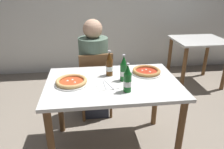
{
  "coord_description": "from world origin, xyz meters",
  "views": [
    {
      "loc": [
        -0.22,
        -1.75,
        1.58
      ],
      "look_at": [
        0.0,
        0.05,
        0.8
      ],
      "focal_mm": 34.49,
      "sensor_mm": 36.0,
      "label": 1
    }
  ],
  "objects_px": {
    "dining_table_background": "(198,49)",
    "beer_bottle_center": "(109,65)",
    "beer_bottle_left": "(124,70)",
    "napkin_with_cutlery": "(107,85)",
    "diner_seated": "(94,72)",
    "pizza_margherita_near": "(71,82)",
    "beer_bottle_right": "(127,80)",
    "dining_table_main": "(113,93)",
    "pizza_marinara_far": "(146,71)",
    "chair_behind_table": "(95,81)"
  },
  "relations": [
    {
      "from": "pizza_margherita_near",
      "to": "beer_bottle_center",
      "type": "height_order",
      "value": "beer_bottle_center"
    },
    {
      "from": "napkin_with_cutlery",
      "to": "beer_bottle_center",
      "type": "bearing_deg",
      "value": 78.11
    },
    {
      "from": "beer_bottle_left",
      "to": "diner_seated",
      "type": "bearing_deg",
      "value": 110.75
    },
    {
      "from": "beer_bottle_center",
      "to": "beer_bottle_right",
      "type": "height_order",
      "value": "same"
    },
    {
      "from": "chair_behind_table",
      "to": "pizza_marinara_far",
      "type": "xyz_separation_m",
      "value": [
        0.49,
        -0.46,
        0.29
      ]
    },
    {
      "from": "pizza_marinara_far",
      "to": "beer_bottle_center",
      "type": "bearing_deg",
      "value": -179.72
    },
    {
      "from": "beer_bottle_left",
      "to": "napkin_with_cutlery",
      "type": "bearing_deg",
      "value": -151.99
    },
    {
      "from": "dining_table_background",
      "to": "napkin_with_cutlery",
      "type": "xyz_separation_m",
      "value": [
        -1.62,
        -1.45,
        0.16
      ]
    },
    {
      "from": "pizza_margherita_near",
      "to": "napkin_with_cutlery",
      "type": "height_order",
      "value": "pizza_margherita_near"
    },
    {
      "from": "dining_table_background",
      "to": "napkin_with_cutlery",
      "type": "distance_m",
      "value": 2.18
    },
    {
      "from": "dining_table_main",
      "to": "beer_bottle_left",
      "type": "height_order",
      "value": "beer_bottle_left"
    },
    {
      "from": "beer_bottle_left",
      "to": "pizza_margherita_near",
      "type": "bearing_deg",
      "value": -177.51
    },
    {
      "from": "dining_table_main",
      "to": "beer_bottle_left",
      "type": "bearing_deg",
      "value": 10.08
    },
    {
      "from": "beer_bottle_left",
      "to": "beer_bottle_center",
      "type": "xyz_separation_m",
      "value": [
        -0.11,
        0.13,
        0.0
      ]
    },
    {
      "from": "diner_seated",
      "to": "beer_bottle_left",
      "type": "distance_m",
      "value": 0.74
    },
    {
      "from": "dining_table_background",
      "to": "beer_bottle_left",
      "type": "distance_m",
      "value": 2.01
    },
    {
      "from": "dining_table_main",
      "to": "napkin_with_cutlery",
      "type": "distance_m",
      "value": 0.15
    },
    {
      "from": "dining_table_main",
      "to": "pizza_margherita_near",
      "type": "bearing_deg",
      "value": -179.64
    },
    {
      "from": "pizza_marinara_far",
      "to": "beer_bottle_center",
      "type": "distance_m",
      "value": 0.38
    },
    {
      "from": "chair_behind_table",
      "to": "napkin_with_cutlery",
      "type": "xyz_separation_m",
      "value": [
        0.07,
        -0.68,
        0.27
      ]
    },
    {
      "from": "pizza_margherita_near",
      "to": "beer_bottle_right",
      "type": "distance_m",
      "value": 0.51
    },
    {
      "from": "dining_table_background",
      "to": "beer_bottle_center",
      "type": "relative_size",
      "value": 3.24
    },
    {
      "from": "dining_table_main",
      "to": "pizza_marinara_far",
      "type": "distance_m",
      "value": 0.41
    },
    {
      "from": "beer_bottle_left",
      "to": "pizza_marinara_far",
      "type": "bearing_deg",
      "value": 27.9
    },
    {
      "from": "pizza_marinara_far",
      "to": "beer_bottle_center",
      "type": "relative_size",
      "value": 1.19
    },
    {
      "from": "beer_bottle_left",
      "to": "napkin_with_cutlery",
      "type": "relative_size",
      "value": 1.19
    },
    {
      "from": "pizza_margherita_near",
      "to": "napkin_with_cutlery",
      "type": "relative_size",
      "value": 1.44
    },
    {
      "from": "beer_bottle_center",
      "to": "pizza_margherita_near",
      "type": "bearing_deg",
      "value": -156.66
    },
    {
      "from": "pizza_margherita_near",
      "to": "chair_behind_table",
      "type": "bearing_deg",
      "value": 69.15
    },
    {
      "from": "chair_behind_table",
      "to": "dining_table_background",
      "type": "distance_m",
      "value": 1.86
    },
    {
      "from": "diner_seated",
      "to": "dining_table_background",
      "type": "bearing_deg",
      "value": 23.02
    },
    {
      "from": "dining_table_main",
      "to": "beer_bottle_center",
      "type": "height_order",
      "value": "beer_bottle_center"
    },
    {
      "from": "chair_behind_table",
      "to": "beer_bottle_center",
      "type": "xyz_separation_m",
      "value": [
        0.12,
        -0.46,
        0.37
      ]
    },
    {
      "from": "chair_behind_table",
      "to": "beer_bottle_right",
      "type": "height_order",
      "value": "beer_bottle_right"
    },
    {
      "from": "beer_bottle_left",
      "to": "dining_table_background",
      "type": "bearing_deg",
      "value": 43.13
    },
    {
      "from": "dining_table_background",
      "to": "beer_bottle_right",
      "type": "height_order",
      "value": "beer_bottle_right"
    },
    {
      "from": "dining_table_background",
      "to": "napkin_with_cutlery",
      "type": "bearing_deg",
      "value": -138.12
    },
    {
      "from": "pizza_marinara_far",
      "to": "beer_bottle_right",
      "type": "height_order",
      "value": "beer_bottle_right"
    },
    {
      "from": "diner_seated",
      "to": "beer_bottle_right",
      "type": "distance_m",
      "value": 0.93
    },
    {
      "from": "pizza_margherita_near",
      "to": "beer_bottle_right",
      "type": "xyz_separation_m",
      "value": [
        0.46,
        -0.2,
        0.08
      ]
    },
    {
      "from": "pizza_margherita_near",
      "to": "dining_table_background",
      "type": "bearing_deg",
      "value": 35.73
    },
    {
      "from": "dining_table_main",
      "to": "beer_bottle_right",
      "type": "distance_m",
      "value": 0.31
    },
    {
      "from": "diner_seated",
      "to": "beer_bottle_center",
      "type": "height_order",
      "value": "diner_seated"
    },
    {
      "from": "chair_behind_table",
      "to": "beer_bottle_left",
      "type": "xyz_separation_m",
      "value": [
        0.24,
        -0.59,
        0.37
      ]
    },
    {
      "from": "dining_table_background",
      "to": "beer_bottle_right",
      "type": "bearing_deg",
      "value": -132.76
    },
    {
      "from": "pizza_margherita_near",
      "to": "beer_bottle_right",
      "type": "height_order",
      "value": "beer_bottle_right"
    },
    {
      "from": "beer_bottle_center",
      "to": "pizza_marinara_far",
      "type": "bearing_deg",
      "value": 0.28
    },
    {
      "from": "dining_table_background",
      "to": "beer_bottle_center",
      "type": "distance_m",
      "value": 2.01
    },
    {
      "from": "dining_table_background",
      "to": "beer_bottle_left",
      "type": "height_order",
      "value": "beer_bottle_left"
    },
    {
      "from": "dining_table_main",
      "to": "chair_behind_table",
      "type": "bearing_deg",
      "value": 102.37
    }
  ]
}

